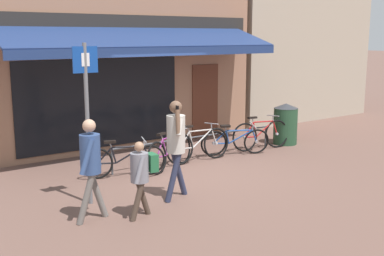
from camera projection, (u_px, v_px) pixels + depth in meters
ground_plane at (189, 170)px, 10.57m from camera, size 160.00×160.00×0.00m
shop_front at (106, 58)px, 13.39m from camera, size 7.83×4.52×4.57m
neighbour_building at (273, 44)px, 17.79m from camera, size 5.87×4.00×5.17m
bike_rack_rail at (197, 139)px, 11.37m from camera, size 4.57×0.04×0.57m
bicycle_black at (124, 160)px, 9.97m from camera, size 1.67×0.72×0.79m
bicycle_purple at (170, 152)px, 10.62m from camera, size 1.64×0.89×0.87m
bicycle_silver at (198, 145)px, 11.21m from camera, size 1.79×0.52×0.89m
bicycle_blue at (235, 141)px, 11.80m from camera, size 1.65×0.89×0.81m
bicycle_red at (261, 134)px, 12.41m from camera, size 1.72×0.52×0.89m
pedestrian_adult at (176, 138)px, 8.52m from camera, size 0.60×0.55×1.80m
pedestrian_child at (141, 171)px, 7.68m from camera, size 0.53×0.44×1.27m
pedestrian_second_adult at (90, 159)px, 7.49m from camera, size 0.60×0.42×1.65m
litter_bin at (285, 124)px, 13.02m from camera, size 0.65×0.65×1.11m
parking_sign at (87, 108)px, 8.14m from camera, size 0.44×0.07×2.79m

